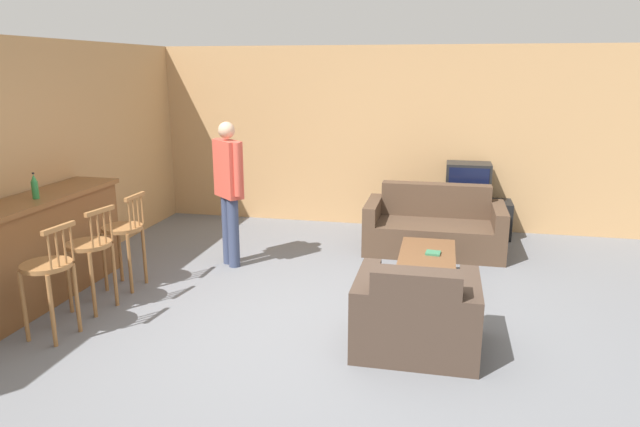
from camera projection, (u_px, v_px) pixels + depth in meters
name	position (u px, v px, depth m)	size (l,w,h in m)	color
ground_plane	(317.00, 328.00, 5.16)	(24.00, 24.00, 0.00)	slate
wall_back	(372.00, 138.00, 8.31)	(9.40, 0.08, 2.60)	tan
wall_left	(79.00, 154.00, 6.76)	(0.08, 8.67, 2.60)	tan
bar_counter	(30.00, 253.00, 5.56)	(0.55, 2.45, 1.06)	brown
bar_chair_near	(49.00, 274.00, 4.87)	(0.46, 0.46, 1.03)	#996638
bar_chair_mid	(91.00, 252.00, 5.44)	(0.49, 0.49, 1.03)	#996638
bar_chair_far	(124.00, 235.00, 6.00)	(0.42, 0.42, 1.03)	#996638
couch_far	(434.00, 228.00, 7.31)	(1.73, 0.91, 0.82)	#4C3828
armchair_near	(416.00, 317.00, 4.72)	(1.01, 0.86, 0.80)	#423328
coffee_table	(427.00, 258.00, 5.99)	(0.58, 1.07, 0.41)	brown
tv_unit	(466.00, 218.00, 7.98)	(1.21, 0.46, 0.51)	black
tv	(468.00, 182.00, 7.85)	(0.60, 0.43, 0.52)	black
bottle	(35.00, 187.00, 5.49)	(0.06, 0.06, 0.26)	#2D7F3D
book_on_table	(433.00, 253.00, 5.94)	(0.16, 0.16, 0.02)	#33704C
person_by_window	(229.00, 186.00, 6.60)	(0.43, 0.42, 1.70)	#384260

